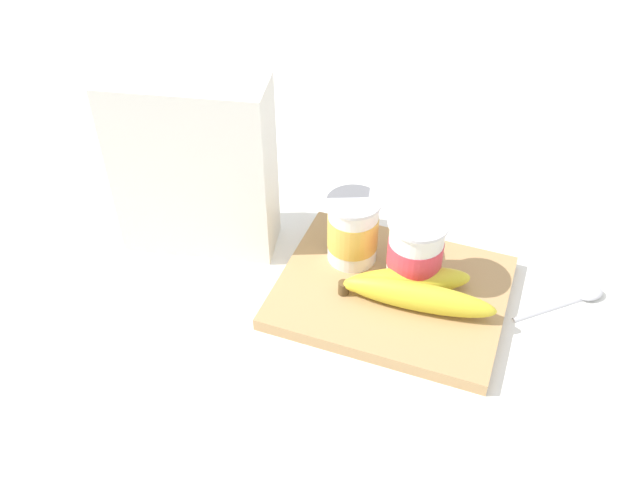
% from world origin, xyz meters
% --- Properties ---
extents(ground_plane, '(2.40, 2.40, 0.00)m').
position_xyz_m(ground_plane, '(0.00, 0.00, 0.00)').
color(ground_plane, white).
extents(cutting_board, '(0.29, 0.23, 0.02)m').
position_xyz_m(cutting_board, '(0.00, 0.00, 0.01)').
color(cutting_board, tan).
rests_on(cutting_board, ground_plane).
extents(cereal_box, '(0.22, 0.12, 0.25)m').
position_xyz_m(cereal_box, '(-0.28, 0.02, 0.12)').
color(cereal_box, white).
rests_on(cereal_box, ground_plane).
extents(yogurt_cup_front, '(0.07, 0.07, 0.09)m').
position_xyz_m(yogurt_cup_front, '(-0.07, 0.04, 0.06)').
color(yogurt_cup_front, white).
rests_on(yogurt_cup_front, cutting_board).
extents(yogurt_cup_back, '(0.08, 0.08, 0.10)m').
position_xyz_m(yogurt_cup_back, '(0.02, 0.02, 0.06)').
color(yogurt_cup_back, white).
rests_on(yogurt_cup_back, cutting_board).
extents(banana_bunch, '(0.20, 0.10, 0.04)m').
position_xyz_m(banana_bunch, '(0.03, -0.01, 0.04)').
color(banana_bunch, yellow).
rests_on(banana_bunch, cutting_board).
extents(spoon, '(0.11, 0.10, 0.01)m').
position_xyz_m(spoon, '(0.22, 0.07, 0.01)').
color(spoon, silver).
rests_on(spoon, ground_plane).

